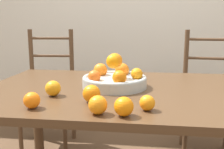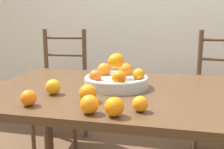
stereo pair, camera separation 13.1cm
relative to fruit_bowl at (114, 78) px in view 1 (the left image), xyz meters
The scene contains 11 objects.
wall_back 1.62m from the fruit_bowl, 84.69° to the left, with size 8.00×0.06×2.60m.
dining_table 0.20m from the fruit_bowl, 11.01° to the right, with size 1.70×0.99×0.77m.
fruit_bowl is the anchor object (origin of this frame).
orange_loose_0 0.44m from the fruit_bowl, 91.36° to the right, with size 0.07×0.07×0.07m.
orange_loose_1 0.46m from the fruit_bowl, 78.65° to the right, with size 0.07×0.07×0.07m.
orange_loose_2 0.30m from the fruit_bowl, 102.58° to the right, with size 0.08×0.08×0.08m.
orange_loose_3 0.50m from the fruit_bowl, 125.60° to the right, with size 0.07×0.07×0.07m.
orange_loose_4 0.35m from the fruit_bowl, 141.42° to the right, with size 0.07×0.07×0.07m.
orange_loose_5 0.41m from the fruit_bowl, 64.54° to the right, with size 0.06×0.06×0.06m.
chair_left 1.11m from the fruit_bowl, 130.88° to the left, with size 0.45×0.43×1.06m.
chair_right 1.11m from the fruit_bowl, 49.05° to the left, with size 0.45×0.43×1.06m.
Camera 1 is at (0.02, -1.36, 1.11)m, focal length 42.00 mm.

